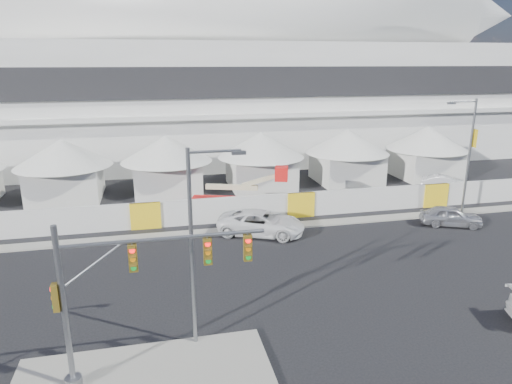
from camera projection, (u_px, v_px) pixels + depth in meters
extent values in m
plane|color=black|center=(275.00, 323.00, 21.65)|extent=(160.00, 160.00, 0.00)
cube|color=gray|center=(144.00, 383.00, 17.54)|extent=(10.00, 5.00, 0.15)
cube|color=gray|center=(469.00, 211.00, 37.59)|extent=(80.00, 1.20, 0.12)
cube|color=silver|center=(252.00, 100.00, 60.75)|extent=(80.00, 24.00, 14.00)
cube|color=black|center=(276.00, 82.00, 48.59)|extent=(68.00, 0.30, 3.20)
cube|color=silver|center=(276.00, 115.00, 49.33)|extent=(72.00, 0.80, 0.50)
cylinder|color=silver|center=(255.00, 12.00, 55.89)|extent=(57.60, 8.40, 8.40)
cylinder|color=silver|center=(271.00, 16.00, 56.43)|extent=(51.60, 6.80, 6.80)
cylinder|color=silver|center=(286.00, 20.00, 56.97)|extent=(45.60, 5.20, 5.20)
cone|color=silver|center=(487.00, 15.00, 62.79)|extent=(8.00, 7.60, 7.60)
cube|color=silver|center=(66.00, 182.00, 40.96)|extent=(6.00, 6.00, 3.00)
cone|color=silver|center=(63.00, 153.00, 40.21)|extent=(8.40, 8.40, 2.40)
cube|color=silver|center=(168.00, 177.00, 42.87)|extent=(6.00, 6.00, 3.00)
cone|color=silver|center=(166.00, 148.00, 42.12)|extent=(8.40, 8.40, 2.40)
cube|color=silver|center=(261.00, 172.00, 44.78)|extent=(6.00, 6.00, 3.00)
cone|color=silver|center=(261.00, 145.00, 44.03)|extent=(8.40, 8.40, 2.40)
cube|color=silver|center=(346.00, 167.00, 46.69)|extent=(6.00, 6.00, 3.00)
cone|color=silver|center=(348.00, 141.00, 45.94)|extent=(8.40, 8.40, 2.40)
cube|color=silver|center=(425.00, 163.00, 48.60)|extent=(6.00, 6.00, 3.00)
cone|color=silver|center=(427.00, 138.00, 47.85)|extent=(8.40, 8.40, 2.40)
cube|color=silver|center=(300.00, 205.00, 36.23)|extent=(70.00, 0.25, 2.00)
imported|color=#BCBDC2|center=(451.00, 216.00, 34.30)|extent=(3.35, 4.78, 1.51)
imported|color=white|center=(261.00, 223.00, 32.55)|extent=(5.13, 6.80, 1.72)
imported|color=silver|center=(445.00, 183.00, 43.75)|extent=(3.53, 4.44, 1.42)
cylinder|color=gray|center=(64.00, 310.00, 16.37)|extent=(0.22, 0.22, 6.48)
cylinder|color=gray|center=(74.00, 382.00, 17.22)|extent=(0.63, 0.63, 0.40)
cylinder|color=gray|center=(165.00, 239.00, 16.48)|extent=(7.38, 0.14, 0.14)
cube|color=#594714|center=(133.00, 258.00, 16.41)|extent=(0.32, 0.22, 1.05)
cube|color=#594714|center=(208.00, 251.00, 16.98)|extent=(0.32, 0.22, 1.05)
cube|color=#594714|center=(248.00, 248.00, 17.31)|extent=(0.32, 0.22, 1.05)
cube|color=#594714|center=(56.00, 297.00, 16.18)|extent=(0.22, 0.32, 1.05)
cylinder|color=gray|center=(192.00, 250.00, 18.85)|extent=(0.17, 0.17, 8.62)
cylinder|color=gray|center=(215.00, 151.00, 17.93)|extent=(2.11, 0.11, 0.11)
cube|color=gray|center=(239.00, 153.00, 18.16)|extent=(0.57, 0.24, 0.14)
cylinder|color=slate|center=(469.00, 158.00, 36.17)|extent=(0.18, 0.18, 9.21)
cylinder|color=slate|center=(464.00, 102.00, 34.71)|extent=(2.25, 0.12, 0.12)
cube|color=slate|center=(451.00, 103.00, 34.52)|extent=(0.61, 0.26, 0.15)
cube|color=yellow|center=(474.00, 138.00, 35.80)|extent=(0.03, 0.61, 1.43)
cube|color=red|center=(216.00, 206.00, 37.26)|extent=(4.35, 2.97, 1.22)
cube|color=beige|center=(232.00, 186.00, 37.09)|extent=(4.12, 1.73, 0.39)
cube|color=beige|center=(261.00, 176.00, 37.42)|extent=(3.20, 1.37, 1.35)
cube|color=red|center=(279.00, 169.00, 37.60)|extent=(1.27, 1.27, 1.11)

